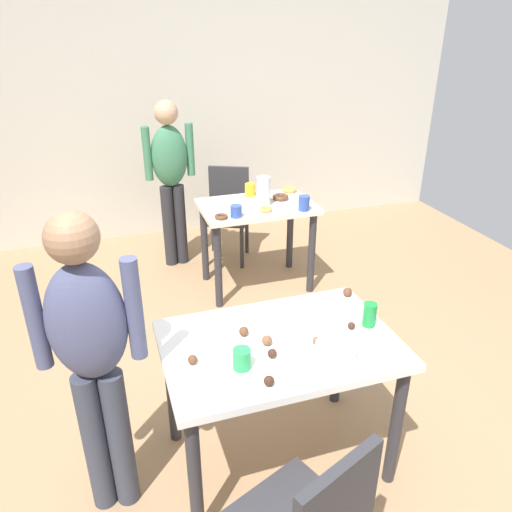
{
  "coord_description": "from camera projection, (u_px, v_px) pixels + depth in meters",
  "views": [
    {
      "loc": [
        -0.68,
        -1.95,
        2.12
      ],
      "look_at": [
        0.11,
        0.47,
        0.9
      ],
      "focal_mm": 34.72,
      "sensor_mm": 36.0,
      "label": 1
    }
  ],
  "objects": [
    {
      "name": "cake_ball_1",
      "position": [
        267.0,
        340.0,
        2.29
      ],
      "size": [
        0.05,
        0.05,
        0.05
      ],
      "primitive_type": "sphere",
      "color": "brown",
      "rests_on": "dining_table_near"
    },
    {
      "name": "donut_far_2",
      "position": [
        289.0,
        189.0,
        4.32
      ],
      "size": [
        0.13,
        0.13,
        0.04
      ],
      "primitive_type": "torus",
      "color": "gold",
      "rests_on": "dining_table_far"
    },
    {
      "name": "donut_far_3",
      "position": [
        221.0,
        217.0,
        3.75
      ],
      "size": [
        0.1,
        0.1,
        0.03
      ],
      "primitive_type": "torus",
      "color": "brown",
      "rests_on": "dining_table_far"
    },
    {
      "name": "cake_ball_3",
      "position": [
        269.0,
        381.0,
        2.04
      ],
      "size": [
        0.05,
        0.05,
        0.05
      ],
      "primitive_type": "sphere",
      "color": "#3D2319",
      "rests_on": "dining_table_near"
    },
    {
      "name": "cup_near_0",
      "position": [
        242.0,
        359.0,
        2.13
      ],
      "size": [
        0.08,
        0.08,
        0.1
      ],
      "primitive_type": "cylinder",
      "color": "green",
      "rests_on": "dining_table_near"
    },
    {
      "name": "cake_ball_7",
      "position": [
        347.0,
        292.0,
        2.7
      ],
      "size": [
        0.05,
        0.05,
        0.05
      ],
      "primitive_type": "sphere",
      "color": "brown",
      "rests_on": "dining_table_near"
    },
    {
      "name": "person_adult_far",
      "position": [
        170.0,
        171.0,
        4.37
      ],
      "size": [
        0.45,
        0.23,
        1.51
      ],
      "color": "#28282D",
      "rests_on": "ground_plane"
    },
    {
      "name": "cup_far_2",
      "position": [
        236.0,
        211.0,
        3.76
      ],
      "size": [
        0.09,
        0.09,
        0.09
      ],
      "primitive_type": "cylinder",
      "color": "#3351B2",
      "rests_on": "dining_table_far"
    },
    {
      "name": "pitcher_far",
      "position": [
        263.0,
        191.0,
        3.96
      ],
      "size": [
        0.11,
        0.11,
        0.24
      ],
      "primitive_type": "cylinder",
      "color": "white",
      "rests_on": "dining_table_far"
    },
    {
      "name": "wall_back",
      "position": [
        161.0,
        109.0,
        4.95
      ],
      "size": [
        6.4,
        0.1,
        2.6
      ],
      "primitive_type": "cube",
      "color": "beige",
      "rests_on": "ground_plane"
    },
    {
      "name": "fork_near",
      "position": [
        289.0,
        320.0,
        2.49
      ],
      "size": [
        0.17,
        0.02,
        0.01
      ],
      "primitive_type": "cube",
      "color": "silver",
      "rests_on": "dining_table_near"
    },
    {
      "name": "soda_can",
      "position": [
        370.0,
        315.0,
        2.43
      ],
      "size": [
        0.07,
        0.07,
        0.12
      ],
      "primitive_type": "cylinder",
      "color": "#198438",
      "rests_on": "dining_table_near"
    },
    {
      "name": "cake_ball_4",
      "position": [
        272.0,
        353.0,
        2.21
      ],
      "size": [
        0.04,
        0.04,
        0.04
      ],
      "primitive_type": "sphere",
      "color": "#3D2319",
      "rests_on": "dining_table_near"
    },
    {
      "name": "cup_far_0",
      "position": [
        304.0,
        203.0,
        3.88
      ],
      "size": [
        0.09,
        0.09,
        0.12
      ],
      "primitive_type": "cylinder",
      "color": "#3351B2",
      "rests_on": "dining_table_far"
    },
    {
      "name": "donut_far_0",
      "position": [
        301.0,
        197.0,
        4.14
      ],
      "size": [
        0.12,
        0.12,
        0.04
      ],
      "primitive_type": "torus",
      "color": "white",
      "rests_on": "dining_table_far"
    },
    {
      "name": "dining_table_near",
      "position": [
        279.0,
        360.0,
        2.38
      ],
      "size": [
        1.1,
        0.73,
        0.75
      ],
      "color": "white",
      "rests_on": "ground_plane"
    },
    {
      "name": "dining_table_far",
      "position": [
        257.0,
        220.0,
        4.1
      ],
      "size": [
        0.92,
        0.6,
        0.75
      ],
      "color": "silver",
      "rests_on": "ground_plane"
    },
    {
      "name": "ground_plane",
      "position": [
        263.0,
        437.0,
        2.78
      ],
      "size": [
        6.4,
        6.4,
        0.0
      ],
      "primitive_type": "plane",
      "color": "#9E7A56"
    },
    {
      "name": "cake_ball_5",
      "position": [
        317.0,
        341.0,
        2.3
      ],
      "size": [
        0.04,
        0.04,
        0.04
      ],
      "primitive_type": "sphere",
      "color": "brown",
      "rests_on": "dining_table_near"
    },
    {
      "name": "chair_far_table",
      "position": [
        228.0,
        208.0,
        4.69
      ],
      "size": [
        0.53,
        0.53,
        0.87
      ],
      "color": "#2D2D33",
      "rests_on": "ground_plane"
    },
    {
      "name": "cup_far_1",
      "position": [
        250.0,
        190.0,
        4.2
      ],
      "size": [
        0.09,
        0.09,
        0.11
      ],
      "primitive_type": "cylinder",
      "color": "yellow",
      "rests_on": "dining_table_far"
    },
    {
      "name": "donut_far_4",
      "position": [
        266.0,
        209.0,
        3.89
      ],
      "size": [
        0.11,
        0.11,
        0.03
      ],
      "primitive_type": "torus",
      "color": "gold",
      "rests_on": "dining_table_far"
    },
    {
      "name": "mixing_bowl",
      "position": [
        335.0,
        352.0,
        2.19
      ],
      "size": [
        0.18,
        0.18,
        0.08
      ],
      "primitive_type": "cylinder",
      "color": "white",
      "rests_on": "dining_table_near"
    },
    {
      "name": "cake_ball_6",
      "position": [
        351.0,
        326.0,
        2.41
      ],
      "size": [
        0.04,
        0.04,
        0.04
      ],
      "primitive_type": "sphere",
      "color": "#3D2319",
      "rests_on": "dining_table_near"
    },
    {
      "name": "person_girl_near",
      "position": [
        91.0,
        349.0,
        2.04
      ],
      "size": [
        0.46,
        0.24,
        1.5
      ],
      "color": "#383D4C",
      "rests_on": "ground_plane"
    },
    {
      "name": "cake_ball_2",
      "position": [
        193.0,
        360.0,
        2.17
      ],
      "size": [
        0.04,
        0.04,
        0.04
      ],
      "primitive_type": "sphere",
      "color": "brown",
      "rests_on": "dining_table_near"
    },
    {
      "name": "cake_ball_0",
      "position": [
        244.0,
        331.0,
        2.36
      ],
      "size": [
        0.05,
        0.05,
        0.05
      ],
      "primitive_type": "sphere",
      "color": "brown",
      "rests_on": "dining_table_near"
    },
    {
      "name": "donut_far_1",
      "position": [
        281.0,
        197.0,
        4.14
      ],
      "size": [
        0.14,
        0.14,
        0.04
      ],
      "primitive_type": "torus",
      "color": "brown",
      "rests_on": "dining_table_far"
    }
  ]
}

